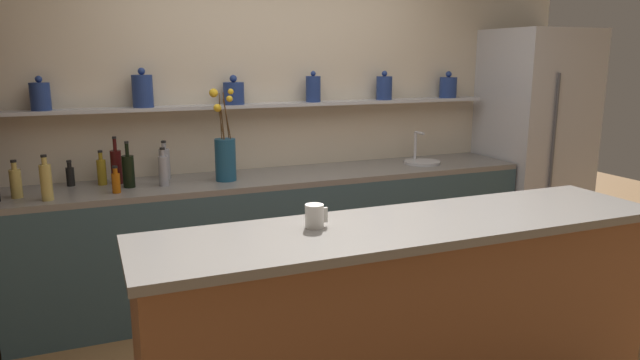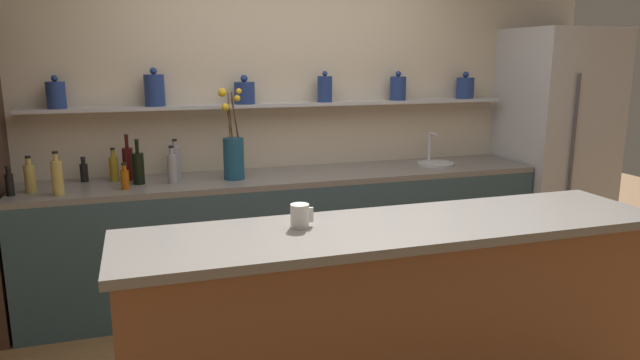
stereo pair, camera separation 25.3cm
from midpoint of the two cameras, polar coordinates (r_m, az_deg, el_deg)
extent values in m
cube|color=beige|center=(4.44, -6.31, 6.25)|extent=(5.20, 0.10, 2.60)
cube|color=#B7B7BC|center=(4.29, -6.50, 7.47)|extent=(3.62, 0.18, 0.02)
cylinder|color=navy|center=(4.13, -27.80, 7.38)|extent=(0.12, 0.12, 0.18)
sphere|color=navy|center=(4.12, -27.95, 8.90)|extent=(0.04, 0.04, 0.04)
cylinder|color=navy|center=(4.11, -19.04, 8.39)|extent=(0.14, 0.14, 0.22)
sphere|color=navy|center=(4.11, -19.17, 10.24)|extent=(0.05, 0.05, 0.05)
cylinder|color=navy|center=(4.20, -10.36, 8.51)|extent=(0.15, 0.15, 0.16)
sphere|color=navy|center=(4.19, -10.41, 9.94)|extent=(0.05, 0.05, 0.05)
cylinder|color=navy|center=(4.37, -2.36, 9.07)|extent=(0.11, 0.11, 0.19)
sphere|color=navy|center=(4.36, -2.38, 10.59)|extent=(0.04, 0.04, 0.04)
cylinder|color=navy|center=(4.61, 4.86, 9.14)|extent=(0.13, 0.13, 0.18)
sphere|color=navy|center=(4.61, 4.89, 10.56)|extent=(0.04, 0.04, 0.04)
cylinder|color=navy|center=(4.92, 11.24, 9.06)|extent=(0.14, 0.14, 0.17)
sphere|color=navy|center=(4.91, 11.29, 10.34)|extent=(0.05, 0.05, 0.05)
cube|color=#334C56|center=(4.27, -5.37, -5.80)|extent=(3.72, 0.62, 0.88)
cube|color=slate|center=(4.15, -5.49, 0.25)|extent=(3.72, 0.62, 0.04)
cube|color=brown|center=(2.81, 6.21, -14.63)|extent=(2.46, 0.55, 0.98)
cube|color=slate|center=(2.62, 6.46, -4.63)|extent=(2.52, 0.61, 0.04)
cube|color=#B7B7BC|center=(5.21, 19.24, 3.09)|extent=(0.77, 0.70, 1.98)
cylinder|color=#4C4C51|center=(4.84, 20.95, 3.49)|extent=(0.02, 0.02, 1.09)
cylinder|color=navy|center=(3.98, -11.24, 1.98)|extent=(0.14, 0.14, 0.29)
cylinder|color=#4C3319|center=(3.93, -11.22, 6.34)|extent=(0.05, 0.06, 0.32)
sphere|color=yellow|center=(3.90, -10.79, 8.68)|extent=(0.04, 0.04, 0.04)
cylinder|color=#4C3319|center=(3.94, -11.76, 6.26)|extent=(0.02, 0.08, 0.30)
sphere|color=yellow|center=(3.92, -12.45, 8.49)|extent=(0.06, 0.06, 0.06)
cylinder|color=#4C3319|center=(3.91, -11.14, 5.98)|extent=(0.05, 0.02, 0.27)
sphere|color=yellow|center=(3.86, -10.92, 7.98)|extent=(0.04, 0.04, 0.04)
cylinder|color=#4C3319|center=(3.94, -11.56, 5.56)|extent=(0.02, 0.03, 0.21)
sphere|color=yellow|center=(3.90, -12.08, 7.05)|extent=(0.05, 0.05, 0.05)
cylinder|color=#4C3319|center=(3.92, -11.70, 5.55)|extent=(0.03, 0.04, 0.22)
sphere|color=yellow|center=(3.88, -12.15, 7.08)|extent=(0.04, 0.04, 0.04)
cylinder|color=#B7B7BC|center=(4.61, 8.62, 1.76)|extent=(0.29, 0.29, 0.02)
cylinder|color=#B7B7BC|center=(4.69, 7.99, 3.43)|extent=(0.02, 0.02, 0.22)
cylinder|color=#B7B7BC|center=(4.62, 8.40, 4.67)|extent=(0.02, 0.12, 0.02)
cylinder|color=#9E4C0A|center=(3.83, -21.53, -0.32)|extent=(0.05, 0.05, 0.12)
cylinder|color=#9E4C0A|center=(3.81, -21.62, 0.85)|extent=(0.03, 0.03, 0.04)
cylinder|color=black|center=(3.81, -21.65, 1.21)|extent=(0.03, 0.03, 0.01)
cylinder|color=#380C0C|center=(4.10, -21.38, 1.20)|extent=(0.07, 0.07, 0.23)
cylinder|color=#380C0C|center=(4.07, -21.55, 3.30)|extent=(0.02, 0.02, 0.08)
cylinder|color=black|center=(4.06, -21.60, 3.96)|extent=(0.03, 0.03, 0.01)
cylinder|color=tan|center=(3.79, -27.45, -0.24)|extent=(0.07, 0.07, 0.22)
cylinder|color=tan|center=(3.77, -27.64, 1.69)|extent=(0.03, 0.03, 0.04)
cylinder|color=black|center=(3.77, -27.69, 2.13)|extent=(0.03, 0.03, 0.01)
cylinder|color=tan|center=(3.95, -29.77, -0.34)|extent=(0.07, 0.07, 0.17)
cylinder|color=tan|center=(3.93, -29.94, 1.21)|extent=(0.03, 0.03, 0.04)
cylinder|color=black|center=(3.93, -29.99, 1.63)|extent=(0.03, 0.03, 0.01)
cylinder|color=gray|center=(4.15, -16.97, 1.53)|extent=(0.07, 0.07, 0.21)
cylinder|color=gray|center=(4.13, -17.07, 3.26)|extent=(0.03, 0.03, 0.04)
cylinder|color=black|center=(4.13, -17.10, 3.66)|extent=(0.03, 0.03, 0.01)
cylinder|color=gray|center=(3.93, -17.18, 0.85)|extent=(0.06, 0.06, 0.20)
cylinder|color=gray|center=(3.91, -17.29, 2.58)|extent=(0.03, 0.03, 0.04)
cylinder|color=black|center=(3.90, -17.31, 3.01)|extent=(0.03, 0.03, 0.01)
cylinder|color=olive|center=(4.10, -22.66, 0.69)|extent=(0.06, 0.06, 0.17)
cylinder|color=olive|center=(4.08, -22.79, 2.19)|extent=(0.03, 0.03, 0.05)
cylinder|color=black|center=(4.08, -22.82, 2.64)|extent=(0.03, 0.03, 0.01)
cylinder|color=black|center=(4.15, -25.32, 0.28)|extent=(0.05, 0.05, 0.12)
cylinder|color=black|center=(4.14, -25.42, 1.35)|extent=(0.03, 0.03, 0.04)
cylinder|color=black|center=(4.14, -25.45, 1.69)|extent=(0.03, 0.03, 0.01)
cylinder|color=black|center=(3.95, -20.37, 0.78)|extent=(0.08, 0.08, 0.21)
cylinder|color=black|center=(3.93, -20.53, 2.85)|extent=(0.02, 0.02, 0.08)
cylinder|color=black|center=(3.92, -20.58, 3.53)|extent=(0.03, 0.03, 0.01)
cylinder|color=silver|center=(2.51, -3.47, -3.64)|extent=(0.08, 0.08, 0.10)
cube|color=silver|center=(2.52, -2.36, -3.52)|extent=(0.02, 0.01, 0.07)
camera|label=1|loc=(0.13, -92.19, -0.47)|focal=32.00mm
camera|label=2|loc=(0.13, 87.81, 0.47)|focal=32.00mm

